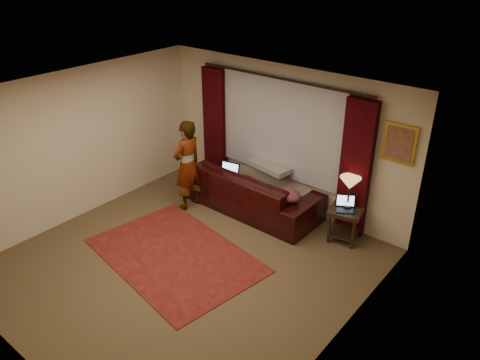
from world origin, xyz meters
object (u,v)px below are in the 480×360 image
(sofa, at_px, (250,182))
(person, at_px, (187,165))
(laptop_sofa, at_px, (227,172))
(tiffany_lamp, at_px, (349,193))
(laptop_table, at_px, (346,204))
(end_table, at_px, (344,224))

(sofa, height_order, person, person)
(laptop_sofa, xyz_separation_m, tiffany_lamp, (2.23, 0.38, 0.19))
(laptop_sofa, height_order, tiffany_lamp, tiffany_lamp)
(laptop_sofa, xyz_separation_m, laptop_table, (2.26, 0.27, 0.03))
(sofa, xyz_separation_m, tiffany_lamp, (1.81, 0.22, 0.32))
(tiffany_lamp, bearing_deg, person, -162.06)
(laptop_table, bearing_deg, tiffany_lamp, 73.12)
(laptop_sofa, bearing_deg, end_table, -3.99)
(sofa, relative_size, laptop_table, 7.90)
(tiffany_lamp, relative_size, laptop_table, 1.61)
(end_table, bearing_deg, person, -163.34)
(sofa, xyz_separation_m, end_table, (1.83, 0.16, -0.24))
(tiffany_lamp, bearing_deg, laptop_sofa, -170.36)
(end_table, xyz_separation_m, tiffany_lamp, (-0.02, 0.06, 0.56))
(end_table, height_order, person, person)
(sofa, xyz_separation_m, laptop_table, (1.84, 0.11, 0.16))
(laptop_sofa, bearing_deg, tiffany_lamp, -2.38)
(end_table, distance_m, laptop_table, 0.40)
(tiffany_lamp, xyz_separation_m, person, (-2.73, -0.88, -0.01))
(end_table, bearing_deg, laptop_table, -78.77)
(sofa, height_order, laptop_table, sofa)
(sofa, bearing_deg, laptop_table, -175.71)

